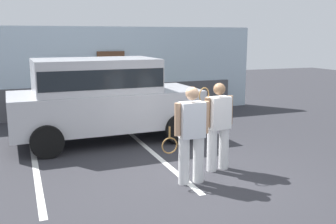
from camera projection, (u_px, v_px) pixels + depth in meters
The scene contains 8 objects.
ground_plane at pixel (196, 180), 7.17m from camera, with size 40.00×40.00×0.00m, color #2D2D33.
parking_stripe_0 at pixel (36, 171), 7.59m from camera, with size 0.12×4.40×0.01m, color silver.
parking_stripe_1 at pixel (158, 157), 8.48m from camera, with size 0.12×4.40×0.01m, color silver.
house_frontage at pixel (112, 74), 12.96m from camera, with size 10.15×0.40×2.89m.
parked_suv at pixel (102, 95), 9.64m from camera, with size 4.64×2.25×2.05m.
tennis_player_man at pixel (191, 134), 6.85m from camera, with size 0.90×0.27×1.73m.
tennis_player_woman at pixel (218, 125), 7.54m from camera, with size 0.77×0.32×1.71m.
potted_plant_by_porch at pixel (176, 100), 12.92m from camera, with size 0.69×0.69×0.92m.
Camera 1 is at (-2.91, -6.17, 2.59)m, focal length 41.86 mm.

